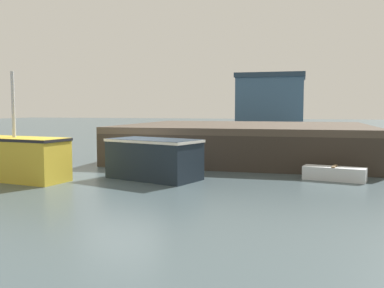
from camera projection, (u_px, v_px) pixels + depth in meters
ground at (123, 177)px, 14.02m from camera, size 120.00×160.00×0.10m
pier at (245, 130)px, 18.44m from camera, size 10.29×8.83×1.51m
fishing_boat_near_left at (13, 156)px, 13.11m from camera, size 3.69×1.77×3.34m
fishing_boat_near_right at (154, 158)px, 13.31m from camera, size 3.22×2.32×1.26m
rowboat at (334, 174)px, 13.07m from camera, size 1.94×1.00×0.46m
warehouse at (271, 101)px, 46.88m from camera, size 7.30×6.37×5.99m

